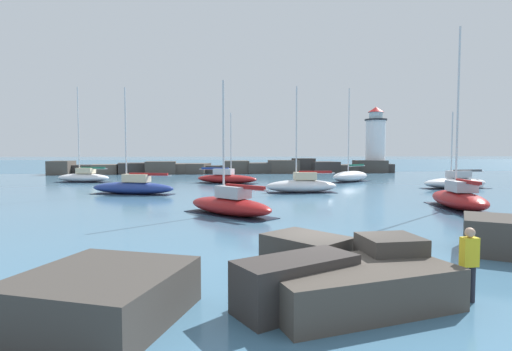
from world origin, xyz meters
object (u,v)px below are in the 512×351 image
(sailboat_moored_2, at_px, (133,187))
(sailboat_moored_8, at_px, (459,198))
(sailboat_moored_3, at_px, (230,204))
(sailboat_moored_0, at_px, (302,185))
(lighthouse, at_px, (375,145))
(sailboat_moored_5, at_px, (84,177))
(sailboat_moored_6, at_px, (226,178))
(person_on_rocks, at_px, (469,261))
(sailboat_moored_1, at_px, (456,182))
(sailboat_moored_4, at_px, (350,176))

(sailboat_moored_2, distance_m, sailboat_moored_8, 23.75)
(sailboat_moored_3, bearing_deg, sailboat_moored_0, 59.47)
(lighthouse, height_order, sailboat_moored_5, lighthouse)
(sailboat_moored_6, relative_size, sailboat_moored_8, 0.70)
(sailboat_moored_5, relative_size, person_on_rocks, 6.28)
(sailboat_moored_1, relative_size, sailboat_moored_6, 0.93)
(sailboat_moored_5, xyz_separation_m, person_on_rocks, (20.01, -39.15, 0.34))
(sailboat_moored_5, height_order, sailboat_moored_8, sailboat_moored_8)
(sailboat_moored_0, xyz_separation_m, sailboat_moored_4, (8.42, 11.34, 0.02))
(sailboat_moored_2, distance_m, sailboat_moored_3, 13.73)
(sailboat_moored_2, distance_m, person_on_rocks, 27.69)
(lighthouse, xyz_separation_m, sailboat_moored_2, (-34.44, -32.14, -4.08))
(sailboat_moored_5, height_order, person_on_rocks, sailboat_moored_5)
(sailboat_moored_2, distance_m, sailboat_moored_4, 24.91)
(sailboat_moored_0, distance_m, sailboat_moored_2, 13.93)
(sailboat_moored_0, relative_size, sailboat_moored_5, 0.83)
(sailboat_moored_2, bearing_deg, sailboat_moored_4, 26.23)
(sailboat_moored_2, xyz_separation_m, sailboat_moored_5, (-8.07, 14.17, 0.01))
(sailboat_moored_3, xyz_separation_m, sailboat_moored_5, (-15.30, 25.84, 0.04))
(sailboat_moored_1, distance_m, sailboat_moored_5, 39.35)
(sailboat_moored_4, bearing_deg, sailboat_moored_1, -52.91)
(sailboat_moored_2, relative_size, sailboat_moored_5, 0.80)
(sailboat_moored_6, xyz_separation_m, sailboat_moored_8, (13.09, -21.39, 0.07))
(sailboat_moored_0, relative_size, sailboat_moored_2, 1.03)
(sailboat_moored_8, bearing_deg, sailboat_moored_5, 139.36)
(lighthouse, distance_m, sailboat_moored_5, 46.33)
(sailboat_moored_3, bearing_deg, lighthouse, 58.16)
(sailboat_moored_8, bearing_deg, sailboat_moored_4, 86.78)
(lighthouse, relative_size, sailboat_moored_8, 1.01)
(sailboat_moored_3, distance_m, sailboat_moored_5, 30.04)
(sailboat_moored_1, xyz_separation_m, person_on_rocks, (-17.35, -26.80, 0.36))
(sailboat_moored_5, distance_m, sailboat_moored_8, 38.46)
(sailboat_moored_1, distance_m, sailboat_moored_3, 25.86)
(lighthouse, distance_m, sailboat_moored_0, 38.62)
(sailboat_moored_0, relative_size, sailboat_moored_8, 0.81)
(sailboat_moored_2, bearing_deg, sailboat_moored_5, 119.65)
(lighthouse, bearing_deg, sailboat_moored_1, -99.65)
(sailboat_moored_5, bearing_deg, sailboat_moored_4, -5.94)
(sailboat_moored_0, xyz_separation_m, sailboat_moored_5, (-21.99, 14.50, -0.03))
(sailboat_moored_3, bearing_deg, sailboat_moored_5, 120.63)
(sailboat_moored_0, relative_size, sailboat_moored_1, 1.24)
(sailboat_moored_1, bearing_deg, sailboat_moored_6, 157.77)
(lighthouse, relative_size, sailboat_moored_5, 1.03)
(sailboat_moored_5, bearing_deg, sailboat_moored_1, -18.29)
(sailboat_moored_0, xyz_separation_m, sailboat_moored_8, (7.19, -10.55, 0.00))
(sailboat_moored_2, relative_size, sailboat_moored_3, 1.18)
(sailboat_moored_1, relative_size, sailboat_moored_4, 0.67)
(sailboat_moored_6, bearing_deg, sailboat_moored_4, 1.97)
(sailboat_moored_5, distance_m, sailboat_moored_6, 16.50)
(sailboat_moored_8, bearing_deg, sailboat_moored_6, 121.46)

